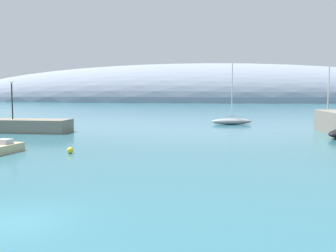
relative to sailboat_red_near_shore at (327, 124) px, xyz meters
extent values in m
plane|color=#2D6675|center=(-23.08, -41.51, -0.55)|extent=(600.00, 600.00, 0.00)
ellipsoid|color=gray|center=(-21.72, 140.31, -0.55)|extent=(265.64, 59.69, 37.62)
ellipsoid|color=red|center=(0.00, 0.00, -0.09)|extent=(3.36, 5.87, 0.93)
cylinder|color=silver|center=(0.00, 0.00, 4.15)|extent=(0.17, 0.17, 7.55)
cube|color=silver|center=(0.06, 0.24, 0.73)|extent=(0.67, 2.44, 0.10)
ellipsoid|color=gray|center=(-12.82, 4.29, -0.08)|extent=(6.43, 2.97, 0.95)
cylinder|color=silver|center=(-12.82, 4.29, 4.66)|extent=(0.15, 0.15, 8.52)
cube|color=silver|center=(-12.54, 4.34, 0.75)|extent=(2.76, 0.61, 0.10)
cube|color=#B2B7C1|center=(-32.69, -25.38, 0.35)|extent=(1.25, 1.19, 0.40)
sphere|color=yellow|center=(-27.06, -25.36, -0.29)|extent=(0.52, 0.52, 0.52)
cylinder|color=black|center=(-40.17, -10.13, 3.23)|extent=(0.16, 0.16, 4.36)
sphere|color=#EAEACC|center=(-40.17, -10.13, 5.59)|extent=(0.36, 0.36, 0.36)
camera|label=1|loc=(-15.53, -55.44, 4.48)|focal=41.63mm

